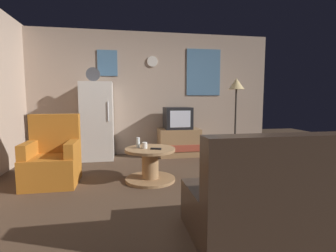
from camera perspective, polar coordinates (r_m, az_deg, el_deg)
name	(u,v)px	position (r m, az deg, el deg)	size (l,w,h in m)	color
ground_plane	(174,192)	(3.34, 1.45, -14.61)	(12.00, 12.00, 0.00)	#4C3828
wall_with_art	(152,94)	(5.54, -3.58, 7.27)	(5.20, 0.12, 2.57)	tan
fridge	(98,121)	(5.17, -15.51, 1.17)	(0.60, 0.62, 1.77)	silver
tv_stand	(179,142)	(5.30, 2.45, -3.64)	(0.84, 0.53, 0.57)	#9E754C
crt_tv	(178,118)	(5.23, 2.16, 1.79)	(0.54, 0.51, 0.44)	black
standing_lamp	(236,90)	(5.33, 15.05, 7.82)	(0.32, 0.32, 1.59)	#332D28
coffee_table	(150,164)	(3.72, -4.01, -8.60)	(0.72, 0.72, 0.48)	#9E754C
wine_glass	(138,143)	(3.71, -6.73, -3.69)	(0.05, 0.05, 0.15)	silver
mug_ceramic_white	(145,145)	(3.64, -5.25, -4.35)	(0.08, 0.08, 0.09)	silver
remote_control	(156,149)	(3.57, -2.73, -5.10)	(0.15, 0.04, 0.02)	black
armchair	(53,159)	(3.94, -24.39, -6.81)	(0.68, 0.68, 0.96)	#B2661E
couch	(289,200)	(2.52, 25.50, -14.70)	(1.70, 0.80, 0.92)	#38281E
book_stack	(214,152)	(5.41, 10.37, -5.72)	(0.21, 0.17, 0.16)	#3779CB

